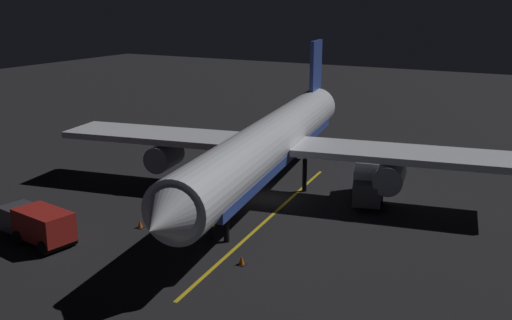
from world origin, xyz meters
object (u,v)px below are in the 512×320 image
(airliner, at_px, (271,143))
(ground_crew_worker, at_px, (212,226))
(catering_truck, at_px, (368,184))
(traffic_cone_near_right, at_px, (140,224))
(baggage_truck, at_px, (38,225))
(traffic_cone_near_left, at_px, (242,261))

(airliner, relative_size, ground_crew_worker, 22.18)
(catering_truck, xyz_separation_m, traffic_cone_near_right, (11.39, 12.77, -1.01))
(ground_crew_worker, xyz_separation_m, traffic_cone_near_right, (5.20, 0.73, -0.64))
(baggage_truck, relative_size, traffic_cone_near_left, 10.63)
(traffic_cone_near_left, bearing_deg, traffic_cone_near_right, -11.10)
(airliner, distance_m, traffic_cone_near_left, 13.16)
(baggage_truck, bearing_deg, traffic_cone_near_left, -165.77)
(baggage_truck, relative_size, traffic_cone_near_right, 10.63)
(catering_truck, xyz_separation_m, traffic_cone_near_left, (2.62, 14.49, -1.01))
(catering_truck, relative_size, ground_crew_worker, 3.62)
(baggage_truck, xyz_separation_m, ground_crew_worker, (-9.15, -5.67, -0.27))
(baggage_truck, xyz_separation_m, catering_truck, (-15.33, -17.71, 0.10))
(baggage_truck, height_order, traffic_cone_near_right, baggage_truck)
(ground_crew_worker, bearing_deg, traffic_cone_near_left, 145.57)
(baggage_truck, distance_m, ground_crew_worker, 10.77)
(traffic_cone_near_left, bearing_deg, airliner, -70.41)
(airliner, bearing_deg, traffic_cone_near_right, 65.73)
(traffic_cone_near_right, bearing_deg, traffic_cone_near_left, 168.90)
(catering_truck, bearing_deg, traffic_cone_near_right, 48.27)
(baggage_truck, xyz_separation_m, traffic_cone_near_left, (-12.72, -3.23, -0.91))
(catering_truck, height_order, traffic_cone_near_right, catering_truck)
(traffic_cone_near_right, bearing_deg, catering_truck, -131.73)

